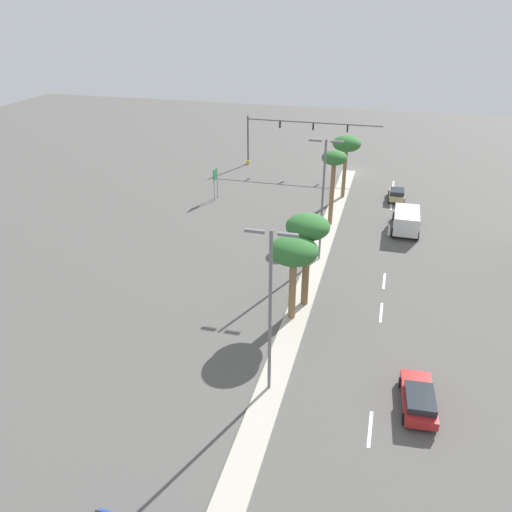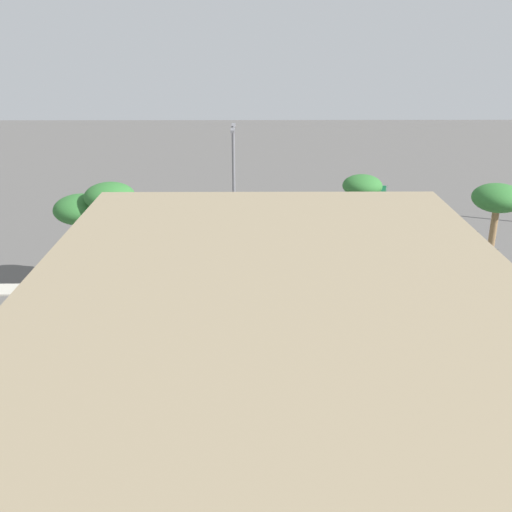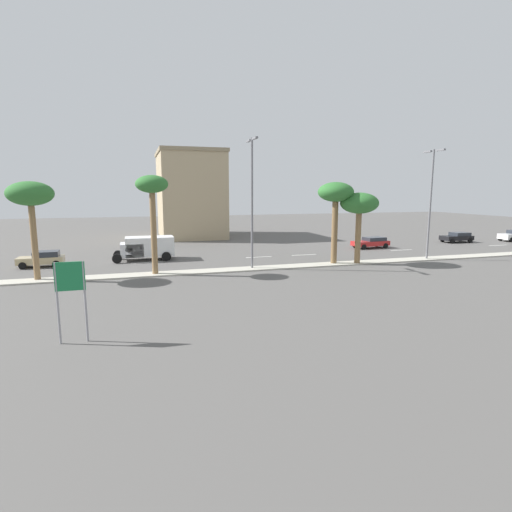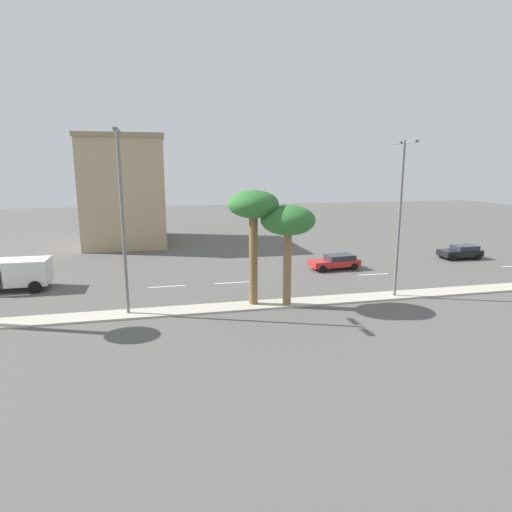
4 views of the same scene
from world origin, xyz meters
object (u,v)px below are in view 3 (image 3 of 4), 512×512
(street_lamp_far, at_px, (431,196))
(sedan_red_far, at_px, (371,242))
(palm_tree_inboard, at_px, (359,205))
(box_truck, at_px, (145,247))
(sedan_tan_leading, at_px, (42,259))
(directional_road_sign, at_px, (70,286))
(palm_tree_mid, at_px, (152,191))
(palm_tree_outboard, at_px, (30,196))
(palm_tree_trailing, at_px, (336,195))
(street_lamp_center, at_px, (252,194))
(sedan_black_right, at_px, (457,237))
(commercial_building, at_px, (190,194))

(street_lamp_far, bearing_deg, sedan_red_far, -175.52)
(palm_tree_inboard, relative_size, sedan_red_far, 1.43)
(box_truck, bearing_deg, sedan_tan_leading, -83.04)
(directional_road_sign, relative_size, palm_tree_mid, 0.47)
(palm_tree_outboard, bearing_deg, sedan_red_far, 103.66)
(palm_tree_inboard, distance_m, box_truck, 21.08)
(palm_tree_inboard, bearing_deg, palm_tree_trailing, -105.04)
(palm_tree_trailing, distance_m, palm_tree_inboard, 2.38)
(palm_tree_mid, height_order, palm_tree_trailing, palm_tree_mid)
(directional_road_sign, xyz_separation_m, street_lamp_center, (-14.42, 12.56, 3.90))
(sedan_black_right, bearing_deg, street_lamp_far, -52.33)
(palm_tree_mid, height_order, palm_tree_inboard, palm_tree_mid)
(directional_road_sign, height_order, palm_tree_inboard, palm_tree_inboard)
(palm_tree_outboard, bearing_deg, street_lamp_far, 89.23)
(palm_tree_outboard, xyz_separation_m, sedan_black_right, (-9.91, 48.66, -5.68))
(street_lamp_center, bearing_deg, sedan_tan_leading, -109.99)
(directional_road_sign, relative_size, sedan_black_right, 0.90)
(box_truck, bearing_deg, palm_tree_inboard, 66.87)
(commercial_building, distance_m, sedan_red_far, 27.69)
(palm_tree_trailing, relative_size, street_lamp_far, 0.70)
(directional_road_sign, height_order, box_truck, directional_road_sign)
(street_lamp_far, bearing_deg, box_truck, -106.26)
(palm_tree_mid, xyz_separation_m, sedan_black_right, (-10.25, 39.91, -6.09))
(palm_tree_inboard, bearing_deg, commercial_building, -157.51)
(street_lamp_far, bearing_deg, sedan_black_right, 127.67)
(palm_tree_outboard, height_order, palm_tree_trailing, palm_tree_trailing)
(street_lamp_far, xyz_separation_m, sedan_black_right, (-10.38, 13.44, -5.57))
(palm_tree_inboard, relative_size, sedan_black_right, 1.59)
(street_lamp_center, xyz_separation_m, box_truck, (-7.62, -8.84, -5.25))
(palm_tree_outboard, relative_size, palm_tree_mid, 0.93)
(palm_tree_trailing, relative_size, sedan_red_far, 1.64)
(street_lamp_far, height_order, box_truck, street_lamp_far)
(street_lamp_center, xyz_separation_m, street_lamp_far, (0.26, 18.17, -0.23))
(directional_road_sign, relative_size, palm_tree_inboard, 0.57)
(palm_tree_trailing, height_order, sedan_black_right, palm_tree_trailing)
(palm_tree_inboard, relative_size, street_lamp_far, 0.61)
(palm_tree_mid, distance_m, street_lamp_center, 8.30)
(street_lamp_center, height_order, street_lamp_far, street_lamp_center)
(sedan_red_far, xyz_separation_m, sedan_tan_leading, (2.09, -35.38, 0.04))
(directional_road_sign, relative_size, palm_tree_trailing, 0.50)
(directional_road_sign, height_order, palm_tree_outboard, palm_tree_outboard)
(sedan_red_far, distance_m, sedan_black_right, 14.22)
(palm_tree_inboard, bearing_deg, street_lamp_center, -92.79)
(palm_tree_outboard, relative_size, box_truck, 1.26)
(directional_road_sign, bearing_deg, palm_tree_outboard, -162.96)
(sedan_black_right, bearing_deg, palm_tree_trailing, -66.96)
(directional_road_sign, distance_m, palm_tree_outboard, 15.76)
(sedan_red_far, relative_size, box_truck, 0.78)
(palm_tree_mid, bearing_deg, commercial_building, 166.56)
(palm_tree_inboard, distance_m, sedan_black_right, 24.43)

